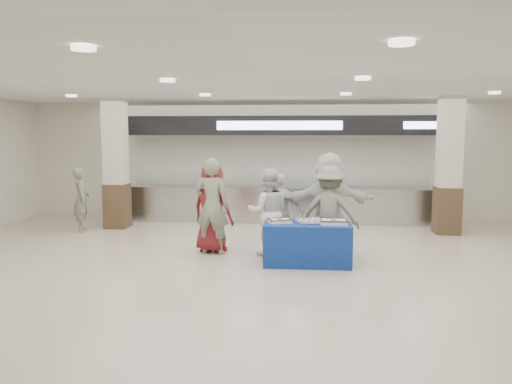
# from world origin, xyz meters

# --- Properties ---
(ground) EXTENTS (14.00, 14.00, 0.00)m
(ground) POSITION_xyz_m (0.00, 0.00, 0.00)
(ground) COLOR beige
(ground) RESTS_ON ground
(serving_line) EXTENTS (8.70, 0.85, 2.80)m
(serving_line) POSITION_xyz_m (0.00, 5.40, 1.16)
(serving_line) COLOR #ADB0B4
(serving_line) RESTS_ON ground
(column_left) EXTENTS (0.55, 0.55, 3.20)m
(column_left) POSITION_xyz_m (-4.00, 4.20, 1.53)
(column_left) COLOR #3D2C1C
(column_left) RESTS_ON ground
(column_right) EXTENTS (0.55, 0.55, 3.20)m
(column_right) POSITION_xyz_m (4.00, 4.20, 1.53)
(column_right) COLOR #3D2C1C
(column_right) RESTS_ON ground
(display_table) EXTENTS (1.56, 0.80, 0.75)m
(display_table) POSITION_xyz_m (0.71, 1.10, 0.38)
(display_table) COLOR navy
(display_table) RESTS_ON ground
(sheet_cake_left) EXTENTS (0.47, 0.42, 0.09)m
(sheet_cake_left) POSITION_xyz_m (0.21, 1.11, 0.79)
(sheet_cake_left) COLOR white
(sheet_cake_left) RESTS_ON display_table
(sheet_cake_right) EXTENTS (0.47, 0.36, 0.10)m
(sheet_cake_right) POSITION_xyz_m (1.17, 1.05, 0.80)
(sheet_cake_right) COLOR white
(sheet_cake_right) RESTS_ON display_table
(cupcake_tray) EXTENTS (0.50, 0.44, 0.07)m
(cupcake_tray) POSITION_xyz_m (0.77, 1.14, 0.78)
(cupcake_tray) COLOR #A9AAAE
(cupcake_tray) RESTS_ON display_table
(civilian_maroon) EXTENTS (0.99, 0.82, 1.74)m
(civilian_maroon) POSITION_xyz_m (-1.16, 1.87, 0.87)
(civilian_maroon) COLOR maroon
(civilian_maroon) RESTS_ON ground
(soldier_a) EXTENTS (0.76, 0.58, 1.88)m
(soldier_a) POSITION_xyz_m (-1.14, 1.74, 0.94)
(soldier_a) COLOR slate
(soldier_a) RESTS_ON ground
(chef_tall) EXTENTS (0.89, 0.74, 1.68)m
(chef_tall) POSITION_xyz_m (-0.04, 1.74, 0.84)
(chef_tall) COLOR white
(chef_tall) RESTS_ON ground
(chef_short) EXTENTS (0.95, 0.50, 1.55)m
(chef_short) POSITION_xyz_m (0.19, 2.17, 0.77)
(chef_short) COLOR white
(chef_short) RESTS_ON ground
(soldier_b) EXTENTS (1.25, 0.88, 1.76)m
(soldier_b) POSITION_xyz_m (1.13, 1.74, 0.88)
(soldier_b) COLOR slate
(soldier_b) RESTS_ON ground
(civilian_white) EXTENTS (1.89, 0.73, 2.00)m
(civilian_white) POSITION_xyz_m (1.13, 1.95, 1.00)
(civilian_white) COLOR white
(civilian_white) RESTS_ON ground
(soldier_bg) EXTENTS (0.58, 0.67, 1.55)m
(soldier_bg) POSITION_xyz_m (-4.67, 3.65, 0.77)
(soldier_bg) COLOR slate
(soldier_bg) RESTS_ON ground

